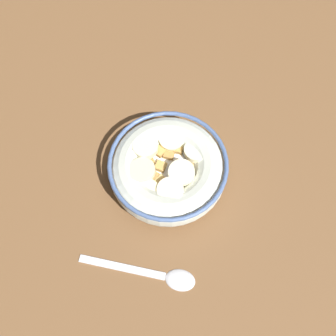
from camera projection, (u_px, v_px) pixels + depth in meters
The scene contains 3 objects.
ground_plane at pixel (168, 179), 62.65cm from camera, with size 129.44×129.44×2.00cm, color brown.
cereal_bowl at pixel (168, 169), 59.36cm from camera, with size 16.32×16.32×4.98cm.
spoon at pixel (161, 276), 55.72cm from camera, with size 8.71×14.71×0.80cm.
Camera 1 is at (-23.23, 6.12, 56.88)cm, focal length 46.16 mm.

